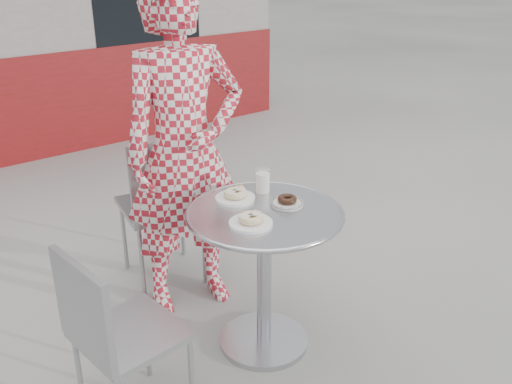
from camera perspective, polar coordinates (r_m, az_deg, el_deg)
ground at (r=3.08m, az=0.97°, el=-15.43°), size 60.00×60.00×0.00m
bistro_table at (r=2.80m, az=0.85°, el=-5.42°), size 0.77×0.77×0.77m
chair_far at (r=3.57m, az=-9.23°, el=-4.26°), size 0.54×0.54×0.96m
chair_left at (r=2.63m, az=-12.32°, el=-16.80°), size 0.44×0.44×0.85m
seated_person at (r=3.08m, az=-7.13°, el=4.02°), size 0.75×0.57×1.84m
plate_far at (r=2.84m, az=-2.07°, el=-0.32°), size 0.20×0.20×0.05m
plate_near at (r=2.58m, az=-0.53°, el=-2.86°), size 0.20×0.20×0.05m
plate_checker at (r=2.79m, az=3.13°, el=-0.98°), size 0.17×0.17×0.04m
milk_cup at (r=2.90m, az=0.68°, el=1.06°), size 0.08×0.08×0.12m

